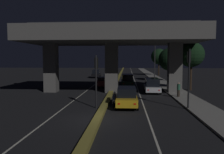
# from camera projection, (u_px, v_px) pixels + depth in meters

# --- Properties ---
(ground_plane) EXTENTS (200.00, 200.00, 0.00)m
(ground_plane) POSITION_uv_depth(u_px,v_px,m) (98.00, 120.00, 15.41)
(ground_plane) COLOR black
(lane_line_left_inner) EXTENTS (0.12, 126.00, 0.00)m
(lane_line_left_inner) POSITION_uv_depth(u_px,v_px,m) (103.00, 78.00, 50.46)
(lane_line_left_inner) COLOR beige
(lane_line_left_inner) RESTS_ON ground_plane
(lane_line_right_inner) EXTENTS (0.12, 126.00, 0.00)m
(lane_line_right_inner) POSITION_uv_depth(u_px,v_px,m) (134.00, 78.00, 49.96)
(lane_line_right_inner) COLOR beige
(lane_line_right_inner) RESTS_ON ground_plane
(median_divider) EXTENTS (0.57, 126.00, 0.31)m
(median_divider) POSITION_uv_depth(u_px,v_px,m) (118.00, 78.00, 50.20)
(median_divider) COLOR olive
(median_divider) RESTS_ON ground_plane
(sidewalk_right) EXTENTS (2.68, 126.00, 0.15)m
(sidewalk_right) POSITION_uv_depth(u_px,v_px,m) (160.00, 81.00, 42.65)
(sidewalk_right) COLOR gray
(sidewalk_right) RESTS_ON ground_plane
(elevated_overpass) EXTENTS (22.06, 10.04, 9.12)m
(elevated_overpass) POSITION_uv_depth(u_px,v_px,m) (112.00, 39.00, 27.98)
(elevated_overpass) COLOR #5B5956
(elevated_overpass) RESTS_ON ground_plane
(traffic_light_left_of_median) EXTENTS (0.30, 0.49, 4.63)m
(traffic_light_left_of_median) POSITION_uv_depth(u_px,v_px,m) (96.00, 72.00, 19.05)
(traffic_light_left_of_median) COLOR black
(traffic_light_left_of_median) RESTS_ON ground_plane
(traffic_light_right_of_median) EXTENTS (0.30, 0.49, 5.15)m
(traffic_light_right_of_median) POSITION_uv_depth(u_px,v_px,m) (189.00, 68.00, 18.46)
(traffic_light_right_of_median) COLOR black
(traffic_light_right_of_median) RESTS_ON ground_plane
(street_lamp) EXTENTS (2.83, 0.32, 8.50)m
(street_lamp) POSITION_uv_depth(u_px,v_px,m) (153.00, 56.00, 42.45)
(street_lamp) COLOR #2D2D30
(street_lamp) RESTS_ON ground_plane
(car_taxi_yellow_lead) EXTENTS (2.03, 4.53, 1.76)m
(car_taxi_yellow_lead) POSITION_uv_depth(u_px,v_px,m) (127.00, 97.00, 19.78)
(car_taxi_yellow_lead) COLOR gold
(car_taxi_yellow_lead) RESTS_ON ground_plane
(car_white_second) EXTENTS (2.06, 4.38, 1.87)m
(car_white_second) POSITION_uv_depth(u_px,v_px,m) (152.00, 85.00, 28.24)
(car_white_second) COLOR silver
(car_white_second) RESTS_ON ground_plane
(car_dark_green_third) EXTENTS (2.18, 4.54, 1.97)m
(car_dark_green_third) POSITION_uv_depth(u_px,v_px,m) (127.00, 80.00, 34.78)
(car_dark_green_third) COLOR black
(car_dark_green_third) RESTS_ON ground_plane
(car_dark_red_lead_oncoming) EXTENTS (1.97, 4.11, 1.55)m
(car_dark_red_lead_oncoming) POSITION_uv_depth(u_px,v_px,m) (103.00, 82.00, 34.32)
(car_dark_red_lead_oncoming) COLOR #591414
(car_dark_red_lead_oncoming) RESTS_ON ground_plane
(car_black_second_oncoming) EXTENTS (2.03, 4.28, 1.42)m
(car_black_second_oncoming) POSITION_uv_depth(u_px,v_px,m) (108.00, 78.00, 42.63)
(car_black_second_oncoming) COLOR black
(car_black_second_oncoming) RESTS_ON ground_plane
(car_black_third_oncoming) EXTENTS (2.06, 4.72, 1.90)m
(car_black_third_oncoming) POSITION_uv_depth(u_px,v_px,m) (96.00, 73.00, 52.01)
(car_black_third_oncoming) COLOR black
(car_black_third_oncoming) RESTS_ON ground_plane
(motorcycle_white_filtering_near) EXTENTS (0.33, 1.79, 1.37)m
(motorcycle_white_filtering_near) POSITION_uv_depth(u_px,v_px,m) (114.00, 100.00, 19.93)
(motorcycle_white_filtering_near) COLOR black
(motorcycle_white_filtering_near) RESTS_ON ground_plane
(pedestrian_on_sidewalk) EXTENTS (0.35, 0.35, 1.60)m
(pedestrian_on_sidewalk) POSITION_uv_depth(u_px,v_px,m) (179.00, 90.00, 24.23)
(pedestrian_on_sidewalk) COLOR #2D261E
(pedestrian_on_sidewalk) RESTS_ON sidewalk_right
(roadside_tree_kerbside_near) EXTENTS (3.52, 3.52, 6.75)m
(roadside_tree_kerbside_near) POSITION_uv_depth(u_px,v_px,m) (191.00, 55.00, 30.03)
(roadside_tree_kerbside_near) COLOR #2D2116
(roadside_tree_kerbside_near) RESTS_ON ground_plane
(roadside_tree_kerbside_mid) EXTENTS (4.43, 4.43, 6.55)m
(roadside_tree_kerbside_mid) POSITION_uv_depth(u_px,v_px,m) (170.00, 59.00, 42.48)
(roadside_tree_kerbside_mid) COLOR #2D2116
(roadside_tree_kerbside_mid) RESTS_ON ground_plane
(roadside_tree_kerbside_far) EXTENTS (4.19, 4.19, 7.25)m
(roadside_tree_kerbside_far) POSITION_uv_depth(u_px,v_px,m) (159.00, 57.00, 58.21)
(roadside_tree_kerbside_far) COLOR #2D2116
(roadside_tree_kerbside_far) RESTS_ON ground_plane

